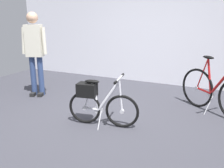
# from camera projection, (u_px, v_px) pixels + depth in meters

# --- Properties ---
(ground_plane) EXTENTS (7.62, 7.62, 0.00)m
(ground_plane) POSITION_uv_depth(u_px,v_px,m) (104.00, 122.00, 3.79)
(ground_plane) COLOR #38383F
(back_wall) EXTENTS (7.62, 0.10, 3.04)m
(back_wall) POSITION_uv_depth(u_px,v_px,m) (154.00, 19.00, 5.67)
(back_wall) COLOR silver
(back_wall) RESTS_ON ground_plane
(folding_bike_foreground) EXTENTS (1.07, 0.53, 0.77)m
(folding_bike_foreground) POSITION_uv_depth(u_px,v_px,m) (98.00, 101.00, 3.61)
(folding_bike_foreground) COLOR black
(folding_bike_foreground) RESTS_ON ground_plane
(display_bike_left) EXTENTS (1.23, 0.93, 1.04)m
(display_bike_left) POSITION_uv_depth(u_px,v_px,m) (216.00, 92.00, 4.02)
(display_bike_left) COLOR black
(display_bike_left) RESTS_ON ground_plane
(visitor_near_wall) EXTENTS (0.51, 0.35, 1.67)m
(visitor_near_wall) POSITION_uv_depth(u_px,v_px,m) (35.00, 49.00, 4.85)
(visitor_near_wall) COLOR navy
(visitor_near_wall) RESTS_ON ground_plane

